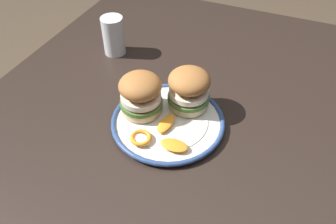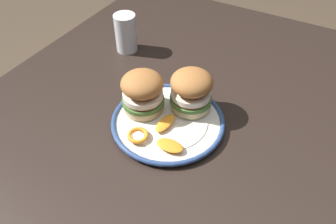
# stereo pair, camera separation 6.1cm
# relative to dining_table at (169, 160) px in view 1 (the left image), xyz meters

# --- Properties ---
(dining_table) EXTENTS (1.40, 1.03, 0.71)m
(dining_table) POSITION_rel_dining_table_xyz_m (0.00, 0.00, 0.00)
(dining_table) COLOR black
(dining_table) RESTS_ON ground
(dinner_plate) EXTENTS (0.27, 0.27, 0.02)m
(dinner_plate) POSITION_rel_dining_table_xyz_m (0.04, 0.02, 0.09)
(dinner_plate) COLOR silver
(dinner_plate) RESTS_ON dining_table
(sandwich_half_left) EXTENTS (0.14, 0.14, 0.10)m
(sandwich_half_left) POSITION_rel_dining_table_xyz_m (0.05, 0.09, 0.15)
(sandwich_half_left) COLOR beige
(sandwich_half_left) RESTS_ON dinner_plate
(sandwich_half_right) EXTENTS (0.13, 0.13, 0.10)m
(sandwich_half_right) POSITION_rel_dining_table_xyz_m (0.11, -0.01, 0.15)
(sandwich_half_right) COLOR beige
(sandwich_half_right) RESTS_ON dinner_plate
(orange_peel_curled) EXTENTS (0.07, 0.07, 0.01)m
(orange_peel_curled) POSITION_rel_dining_table_xyz_m (-0.04, 0.05, 0.10)
(orange_peel_curled) COLOR orange
(orange_peel_curled) RESTS_ON dinner_plate
(orange_peel_strip_long) EXTENTS (0.04, 0.06, 0.01)m
(orange_peel_strip_long) POSITION_rel_dining_table_xyz_m (-0.03, -0.03, 0.10)
(orange_peel_strip_long) COLOR orange
(orange_peel_strip_long) RESTS_ON dinner_plate
(orange_peel_strip_short) EXTENTS (0.07, 0.03, 0.01)m
(orange_peel_strip_short) POSITION_rel_dining_table_xyz_m (0.02, 0.02, 0.10)
(orange_peel_strip_short) COLOR orange
(orange_peel_strip_short) RESTS_ON dinner_plate
(drinking_glass) EXTENTS (0.06, 0.06, 0.11)m
(drinking_glass) POSITION_rel_dining_table_xyz_m (0.26, 0.29, 0.13)
(drinking_glass) COLOR white
(drinking_glass) RESTS_ON dining_table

